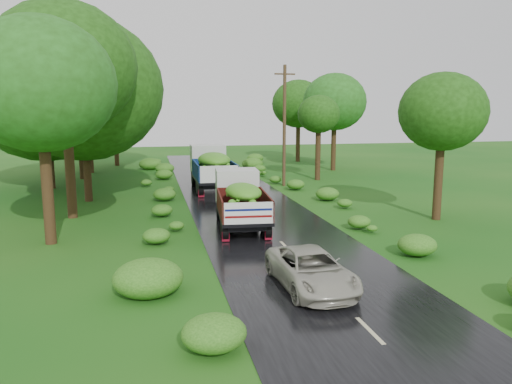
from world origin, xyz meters
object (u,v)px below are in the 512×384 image
object	(u,v)px
car	(311,270)
utility_pole	(284,125)
truck_near	(240,197)
truck_far	(211,166)

from	to	relation	value
car	utility_pole	distance (m)	21.45
truck_near	utility_pole	world-z (taller)	utility_pole
truck_far	utility_pole	world-z (taller)	utility_pole
truck_near	car	distance (m)	8.75
truck_near	utility_pole	xyz separation A→B (m)	(5.41, 11.88, 3.01)
truck_far	utility_pole	size ratio (longest dim) A/B	0.82
truck_near	truck_far	xyz separation A→B (m)	(0.03, 11.33, 0.24)
truck_near	utility_pole	distance (m)	13.40
truck_near	car	world-z (taller)	truck_near
truck_far	car	xyz separation A→B (m)	(0.62, -20.01, -1.06)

